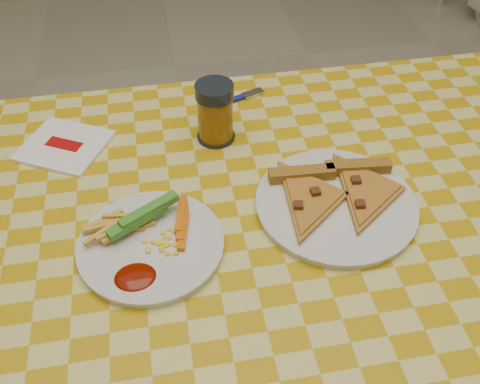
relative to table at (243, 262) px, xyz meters
name	(u,v)px	position (x,y,z in m)	size (l,w,h in m)	color
table	(243,262)	(0.00, 0.00, 0.00)	(1.28, 0.88, 0.76)	silver
plate_left	(151,246)	(-0.14, -0.01, 0.08)	(0.21, 0.21, 0.01)	silver
plate_right	(336,205)	(0.16, 0.03, 0.08)	(0.25, 0.25, 0.01)	silver
fries_veggies	(144,232)	(-0.15, 0.01, 0.10)	(0.18, 0.17, 0.04)	gold
pizza_slices	(336,192)	(0.16, 0.04, 0.09)	(0.25, 0.23, 0.02)	gold
drink_glass	(215,113)	(-0.01, 0.24, 0.13)	(0.07, 0.07, 0.11)	black
napkin	(64,146)	(-0.28, 0.26, 0.08)	(0.19, 0.18, 0.01)	white
fork	(233,100)	(0.04, 0.35, 0.08)	(0.14, 0.07, 0.01)	navy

